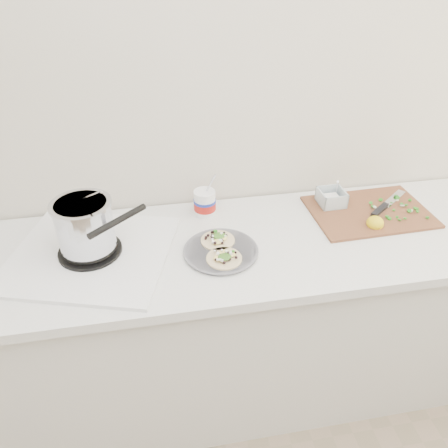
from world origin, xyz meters
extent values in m
cube|color=beige|center=(0.00, 1.73, 1.30)|extent=(3.50, 0.05, 2.60)
cube|color=silver|center=(0.00, 1.43, 0.43)|extent=(2.40, 0.62, 0.86)
cube|color=silver|center=(0.00, 1.41, 0.88)|extent=(2.44, 0.66, 0.04)
cube|color=silver|center=(-0.55, 1.43, 0.91)|extent=(0.70, 0.67, 0.01)
cylinder|color=black|center=(-0.55, 1.43, 0.92)|extent=(0.23, 0.23, 0.01)
torus|color=black|center=(-0.55, 1.43, 0.94)|extent=(0.20, 0.20, 0.02)
cylinder|color=silver|center=(-0.55, 1.43, 1.04)|extent=(0.20, 0.20, 0.18)
cylinder|color=slate|center=(-0.07, 1.36, 0.91)|extent=(0.27, 0.27, 0.01)
cylinder|color=slate|center=(-0.07, 1.36, 0.91)|extent=(0.28, 0.28, 0.00)
cylinder|color=white|center=(-0.09, 1.64, 0.96)|extent=(0.09, 0.09, 0.11)
cylinder|color=#AE1A13|center=(-0.09, 1.64, 0.95)|extent=(0.09, 0.09, 0.04)
cylinder|color=#192D99|center=(-0.09, 1.64, 0.97)|extent=(0.09, 0.09, 0.01)
cube|color=brown|center=(0.60, 1.52, 0.91)|extent=(0.51, 0.36, 0.01)
cube|color=white|center=(0.46, 1.60, 0.93)|extent=(0.07, 0.07, 0.03)
ellipsoid|color=yellow|center=(0.57, 1.41, 0.93)|extent=(0.07, 0.07, 0.06)
cube|color=silver|center=(0.75, 1.59, 0.91)|extent=(0.17, 0.14, 0.00)
cube|color=black|center=(0.64, 1.50, 0.92)|extent=(0.11, 0.09, 0.02)
camera|label=1|loc=(-0.29, 0.09, 1.92)|focal=35.00mm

